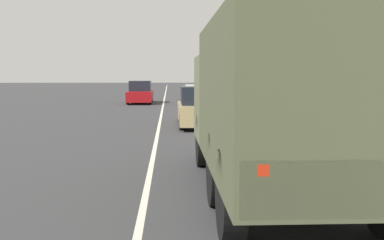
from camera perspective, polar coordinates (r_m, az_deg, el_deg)
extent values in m
plane|color=#38383A|center=(36.69, -3.37, 2.11)|extent=(180.00, 180.00, 0.00)
cube|color=silver|center=(36.69, -3.37, 2.11)|extent=(0.12, 120.00, 0.00)
cube|color=beige|center=(36.91, 3.63, 2.22)|extent=(1.80, 120.00, 0.12)
cube|color=#4C7538|center=(37.66, 10.31, 2.13)|extent=(7.00, 120.00, 0.02)
cube|color=#606647|center=(11.19, 6.54, 2.62)|extent=(2.34, 2.09, 1.91)
cube|color=#4C5138|center=(7.53, 11.13, 2.79)|extent=(2.34, 5.38, 2.32)
cube|color=#606647|center=(5.13, 18.07, -7.71)|extent=(2.23, 0.10, 0.60)
cube|color=red|center=(4.83, 8.38, -5.88)|extent=(0.12, 0.06, 0.12)
cylinder|color=black|center=(11.06, 1.34, -2.49)|extent=(0.30, 1.16, 1.16)
cylinder|color=black|center=(11.39, 11.65, -2.37)|extent=(0.30, 1.16, 1.16)
cylinder|color=black|center=(6.20, 4.63, -8.80)|extent=(0.30, 1.16, 1.16)
cylinder|color=black|center=(7.76, 3.10, -5.89)|extent=(0.30, 1.16, 1.16)
cylinder|color=black|center=(8.22, 17.48, -5.50)|extent=(0.30, 1.16, 1.16)
cube|color=tan|center=(19.80, 0.96, 0.86)|extent=(1.76, 4.85, 0.71)
cube|color=black|center=(19.85, 0.94, 2.94)|extent=(1.55, 2.18, 0.73)
cylinder|color=black|center=(21.33, -1.41, 0.61)|extent=(0.20, 0.64, 0.64)
cylinder|color=black|center=(21.42, 2.78, 0.63)|extent=(0.20, 0.64, 0.64)
cylinder|color=black|center=(18.24, -1.19, -0.20)|extent=(0.20, 0.64, 0.64)
cylinder|color=black|center=(18.35, 3.70, -0.18)|extent=(0.20, 0.64, 0.64)
cube|color=maroon|center=(35.62, -6.14, 2.86)|extent=(1.76, 4.90, 0.73)
cube|color=black|center=(35.69, -6.14, 4.05)|extent=(1.55, 2.20, 0.74)
cylinder|color=black|center=(37.24, -7.19, 2.62)|extent=(0.20, 0.64, 0.64)
cylinder|color=black|center=(37.15, -4.79, 2.63)|extent=(0.20, 0.64, 0.64)
cylinder|color=black|center=(34.12, -7.60, 2.36)|extent=(0.20, 0.64, 0.64)
cylinder|color=black|center=(34.03, -4.98, 2.38)|extent=(0.20, 0.64, 0.64)
cube|color=black|center=(19.10, 20.38, 3.41)|extent=(1.85, 2.21, 0.65)
cylinder|color=black|center=(19.03, 17.57, 0.02)|extent=(0.24, 0.76, 0.76)
cylinder|color=gray|center=(12.02, 18.75, 10.66)|extent=(0.14, 0.14, 6.28)
cylinder|color=brown|center=(32.14, 9.28, 5.87)|extent=(0.27, 0.27, 4.77)
sphere|color=brown|center=(32.32, 9.37, 11.50)|extent=(2.86, 2.86, 2.86)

